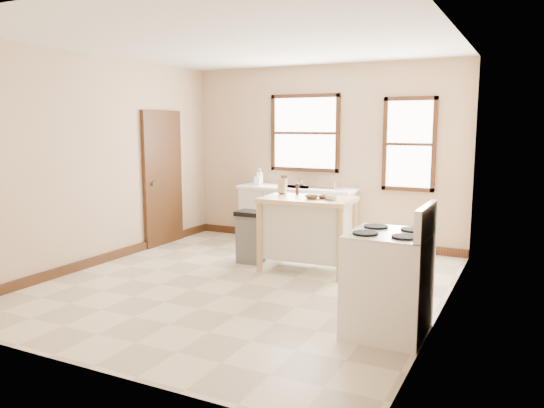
{
  "coord_description": "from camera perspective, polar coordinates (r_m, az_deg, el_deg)",
  "views": [
    {
      "loc": [
        3.02,
        -5.34,
        1.88
      ],
      "look_at": [
        0.16,
        0.4,
        0.92
      ],
      "focal_mm": 35.0,
      "sensor_mm": 36.0,
      "label": 1
    }
  ],
  "objects": [
    {
      "name": "knife_block",
      "position": [
        7.13,
        1.13,
        1.88
      ],
      "size": [
        0.11,
        0.11,
        0.2
      ],
      "primitive_type": null,
      "rotation": [
        0.0,
        0.0,
        0.13
      ],
      "color": "#D8BB71",
      "rests_on": "kitchen_island"
    },
    {
      "name": "trash_bin",
      "position": [
        7.28,
        -2.3,
        -3.55
      ],
      "size": [
        0.38,
        0.32,
        0.72
      ],
      "primitive_type": null,
      "rotation": [
        0.0,
        0.0,
        0.02
      ],
      "color": "#5B5B59",
      "rests_on": "ground"
    },
    {
      "name": "window_side",
      "position": [
        8.0,
        14.55,
        6.24
      ],
      "size": [
        0.77,
        0.06,
        1.37
      ],
      "primitive_type": null,
      "color": "#3B1C10",
      "rests_on": "wall_back"
    },
    {
      "name": "bowl_c",
      "position": [
        6.62,
        6.41,
        0.65
      ],
      "size": [
        0.17,
        0.17,
        0.05
      ],
      "primitive_type": "imported",
      "rotation": [
        0.0,
        0.0,
        -0.05
      ],
      "color": "silver",
      "rests_on": "kitchen_island"
    },
    {
      "name": "sink_counter",
      "position": [
        8.36,
        2.72,
        -1.27
      ],
      "size": [
        1.86,
        0.62,
        0.92
      ],
      "primitive_type": null,
      "color": "silver",
      "rests_on": "ground"
    },
    {
      "name": "window_main",
      "position": [
        8.5,
        3.55,
        7.62
      ],
      "size": [
        1.17,
        0.06,
        1.22
      ],
      "primitive_type": null,
      "color": "#3B1C10",
      "rests_on": "wall_back"
    },
    {
      "name": "door_left",
      "position": [
        8.5,
        -11.65,
        2.73
      ],
      "size": [
        0.06,
        0.9,
        2.1
      ],
      "primitive_type": "cube",
      "color": "#3B1C10",
      "rests_on": "ground"
    },
    {
      "name": "bowl_a",
      "position": [
        6.69,
        4.31,
        0.75
      ],
      "size": [
        0.23,
        0.23,
        0.05
      ],
      "primitive_type": "imported",
      "rotation": [
        0.0,
        0.0,
        0.24
      ],
      "color": "brown",
      "rests_on": "kitchen_island"
    },
    {
      "name": "faucet",
      "position": [
        8.45,
        3.24,
        2.73
      ],
      "size": [
        0.03,
        0.03,
        0.22
      ],
      "primitive_type": "cylinder",
      "color": "silver",
      "rests_on": "sink_counter"
    },
    {
      "name": "gas_stove",
      "position": [
        4.91,
        12.41,
        -6.81
      ],
      "size": [
        0.75,
        0.76,
        1.2
      ],
      "primitive_type": null,
      "color": "white",
      "rests_on": "ground"
    },
    {
      "name": "dish_rack",
      "position": [
        8.08,
        5.76,
        2.03
      ],
      "size": [
        0.51,
        0.45,
        0.11
      ],
      "primitive_type": null,
      "rotation": [
        0.0,
        0.0,
        -0.38
      ],
      "color": "silver",
      "rests_on": "sink_counter"
    },
    {
      "name": "soap_bottle_a",
      "position": [
        8.56,
        -1.3,
        2.96
      ],
      "size": [
        0.12,
        0.12,
        0.26
      ],
      "primitive_type": "imported",
      "rotation": [
        0.0,
        0.0,
        -0.2
      ],
      "color": "#B2B2B2",
      "rests_on": "sink_counter"
    },
    {
      "name": "floor",
      "position": [
        6.42,
        -2.87,
        -8.53
      ],
      "size": [
        5.0,
        5.0,
        0.0
      ],
      "primitive_type": "plane",
      "color": "beige",
      "rests_on": "ground"
    },
    {
      "name": "wall_left",
      "position": [
        7.52,
        -18.11,
        4.43
      ],
      "size": [
        0.04,
        5.0,
        2.8
      ],
      "primitive_type": "cube",
      "color": "tan",
      "rests_on": "ground"
    },
    {
      "name": "wall_right",
      "position": [
        5.42,
        18.25,
        2.99
      ],
      "size": [
        0.04,
        5.0,
        2.8
      ],
      "primitive_type": "cube",
      "color": "tan",
      "rests_on": "ground"
    },
    {
      "name": "pepper_grinder",
      "position": [
        7.09,
        2.72,
        1.62
      ],
      "size": [
        0.05,
        0.05,
        0.15
      ],
      "primitive_type": "cylinder",
      "rotation": [
        0.0,
        0.0,
        -0.02
      ],
      "color": "#451C12",
      "rests_on": "kitchen_island"
    },
    {
      "name": "baseboard_back",
      "position": [
        8.57,
        5.27,
        -3.78
      ],
      "size": [
        4.5,
        0.04,
        0.12
      ],
      "primitive_type": "cube",
      "color": "#3B1C10",
      "rests_on": "ground"
    },
    {
      "name": "wall_back",
      "position": [
        8.42,
        5.47,
        5.21
      ],
      "size": [
        4.5,
        0.04,
        2.8
      ],
      "primitive_type": "cube",
      "color": "tan",
      "rests_on": "ground"
    },
    {
      "name": "kitchen_island",
      "position": [
        6.89,
        3.81,
        -3.25
      ],
      "size": [
        1.2,
        0.8,
        0.96
      ],
      "primitive_type": null,
      "rotation": [
        0.0,
        0.0,
        0.05
      ],
      "color": "#D1B57B",
      "rests_on": "ground"
    },
    {
      "name": "ceiling",
      "position": [
        6.21,
        -3.07,
        17.02
      ],
      "size": [
        5.0,
        5.0,
        0.0
      ],
      "primitive_type": "plane",
      "rotation": [
        3.14,
        0.0,
        0.0
      ],
      "color": "white",
      "rests_on": "ground"
    },
    {
      "name": "bowl_b",
      "position": [
        6.74,
        5.58,
        0.76
      ],
      "size": [
        0.23,
        0.23,
        0.04
      ],
      "primitive_type": "imported",
      "rotation": [
        0.0,
        0.0,
        0.94
      ],
      "color": "brown",
      "rests_on": "kitchen_island"
    },
    {
      "name": "baseboard_left",
      "position": [
        7.7,
        -17.48,
        -5.55
      ],
      "size": [
        0.04,
        5.0,
        0.12
      ],
      "primitive_type": "cube",
      "color": "#3B1C10",
      "rests_on": "ground"
    },
    {
      "name": "soap_bottle_b",
      "position": [
        8.49,
        -1.59,
        2.72
      ],
      "size": [
        0.11,
        0.12,
        0.21
      ],
      "primitive_type": "imported",
      "rotation": [
        0.0,
        0.0,
        0.26
      ],
      "color": "#B2B2B2",
      "rests_on": "sink_counter"
    }
  ]
}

